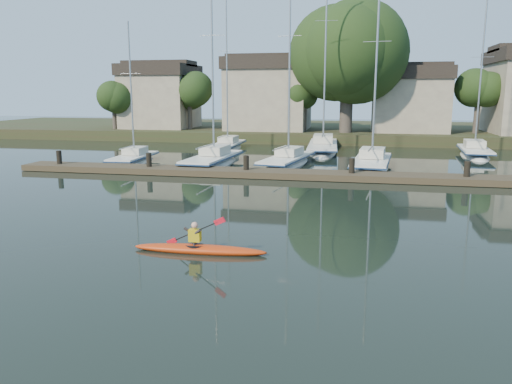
% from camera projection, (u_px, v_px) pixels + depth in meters
% --- Properties ---
extents(ground, '(160.00, 160.00, 0.00)m').
position_uv_depth(ground, '(240.00, 255.00, 14.86)').
color(ground, black).
rests_on(ground, ground).
extents(kayak, '(4.15, 0.79, 1.32)m').
position_uv_depth(kayak, '(199.00, 247.00, 15.03)').
color(kayak, '#B13F0D').
rests_on(kayak, ground).
extents(dock, '(34.00, 2.00, 1.80)m').
position_uv_depth(dock, '(298.00, 174.00, 28.27)').
color(dock, '#403524').
rests_on(dock, ground).
extents(sailboat_0, '(2.27, 6.73, 10.52)m').
position_uv_depth(sailboat_0, '(134.00, 165.00, 34.34)').
color(sailboat_0, silver).
rests_on(sailboat_0, ground).
extents(sailboat_1, '(2.59, 8.92, 14.44)m').
position_uv_depth(sailboat_1, '(213.00, 168.00, 33.36)').
color(sailboat_1, silver).
rests_on(sailboat_1, ground).
extents(sailboat_2, '(3.37, 8.85, 14.30)m').
position_uv_depth(sailboat_2, '(287.00, 168.00, 33.29)').
color(sailboat_2, silver).
rests_on(sailboat_2, ground).
extents(sailboat_3, '(2.99, 8.60, 13.60)m').
position_uv_depth(sailboat_3, '(371.00, 172.00, 31.80)').
color(sailboat_3, silver).
rests_on(sailboat_3, ground).
extents(sailboat_5, '(2.15, 8.46, 13.94)m').
position_uv_depth(sailboat_5, '(227.00, 152.00, 42.29)').
color(sailboat_5, silver).
rests_on(sailboat_5, ground).
extents(sailboat_6, '(2.92, 11.24, 17.70)m').
position_uv_depth(sailboat_6, '(323.00, 154.00, 41.06)').
color(sailboat_6, silver).
rests_on(sailboat_6, ground).
extents(sailboat_7, '(2.71, 8.06, 12.77)m').
position_uv_depth(sailboat_7, '(474.00, 158.00, 38.13)').
color(sailboat_7, silver).
rests_on(sailboat_7, ground).
extents(shore, '(90.00, 25.25, 12.75)m').
position_uv_depth(shore, '(344.00, 107.00, 52.60)').
color(shore, '#28361B').
rests_on(shore, ground).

